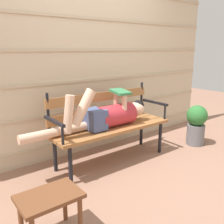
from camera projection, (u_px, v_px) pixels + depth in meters
ground_plane at (119, 165)px, 3.08m from camera, size 12.00×12.00×0.00m
house_siding at (87, 65)px, 3.31m from camera, size 4.65×0.08×2.36m
park_bench at (109, 121)px, 3.12m from camera, size 1.56×0.49×0.92m
reclining_person at (107, 115)px, 2.99m from camera, size 1.63×0.27×0.52m
footstool at (50, 203)px, 1.82m from camera, size 0.45×0.31×0.37m
potted_plant at (196, 124)px, 3.66m from camera, size 0.30×0.30×0.59m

